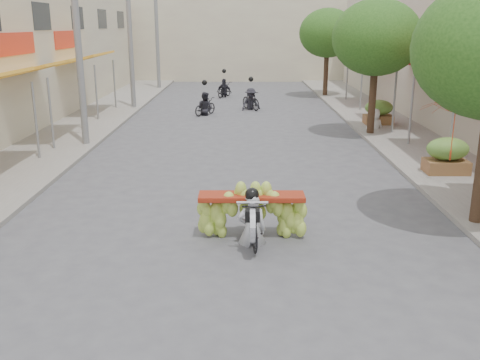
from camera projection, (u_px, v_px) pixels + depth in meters
name	position (u px, v px, depth m)	size (l,w,h in m)	color
ground	(224.00, 323.00, 7.94)	(120.00, 120.00, 0.00)	#505054
sidewalk_left	(68.00, 129.00, 22.34)	(4.00, 60.00, 0.12)	gray
sidewalk_right	(403.00, 129.00, 22.31)	(4.00, 60.00, 0.12)	gray
far_building	(238.00, 35.00, 43.45)	(20.00, 6.00, 7.00)	beige
utility_pole_mid	(77.00, 32.00, 18.35)	(0.60, 0.24, 8.00)	slate
utility_pole_far	(130.00, 30.00, 26.99)	(0.60, 0.24, 8.00)	slate
utility_pole_back	(157.00, 29.00, 35.63)	(0.60, 0.24, 8.00)	slate
street_tree_mid	(377.00, 38.00, 20.31)	(3.40, 3.40, 5.25)	#3A2719
street_tree_far	(328.00, 33.00, 31.83)	(3.40, 3.40, 5.25)	#3A2719
produce_crate_mid	(447.00, 153.00, 15.41)	(1.20, 0.88, 1.16)	brown
produce_crate_far	(379.00, 110.00, 23.09)	(1.20, 0.88, 1.16)	brown
banana_motorbike	(252.00, 209.00, 10.79)	(2.20, 1.84, 1.99)	black
market_umbrella	(457.00, 98.00, 13.81)	(2.30, 2.30, 1.67)	#B53B18
pedestrian	(375.00, 108.00, 22.01)	(0.91, 0.66, 1.66)	white
bg_motorbike_a	(205.00, 100.00, 26.04)	(1.27, 1.57, 1.95)	black
bg_motorbike_b	(251.00, 94.00, 27.64)	(1.26, 1.70, 1.95)	black
bg_motorbike_c	(224.00, 84.00, 32.51)	(1.17, 1.71, 1.95)	black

